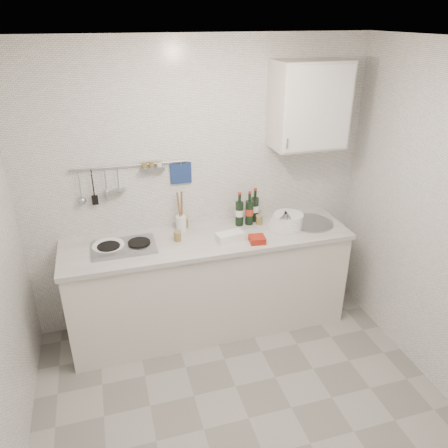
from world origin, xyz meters
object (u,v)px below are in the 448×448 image
plate_stack_hob (108,247)px  utensil_crock (181,221)px  plate_stack_sink (287,221)px  wall_cabinet (309,105)px  wine_bottles (248,207)px

plate_stack_hob → utensil_crock: bearing=14.8°
plate_stack_hob → utensil_crock: utensil_crock is taller
plate_stack_hob → plate_stack_sink: plate_stack_sink is taller
wall_cabinet → plate_stack_sink: size_ratio=2.15×
wall_cabinet → plate_stack_sink: (-0.19, -0.12, -0.98)m
plate_stack_hob → utensil_crock: size_ratio=0.74×
wall_cabinet → utensil_crock: 1.45m
wall_cabinet → plate_stack_hob: 2.00m
plate_stack_sink → wine_bottles: 0.36m
plate_stack_sink → wine_bottles: (-0.31, 0.17, 0.10)m
wall_cabinet → wine_bottles: bearing=174.2°
plate_stack_sink → utensil_crock: utensil_crock is taller
plate_stack_sink → wall_cabinet: bearing=32.1°
utensil_crock → plate_stack_sink: bearing=-12.0°
wall_cabinet → utensil_crock: (-1.09, 0.08, -0.94)m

